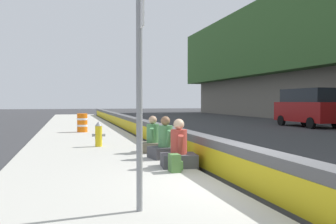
{
  "coord_description": "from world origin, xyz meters",
  "views": [
    {
      "loc": [
        -6.67,
        3.34,
        1.73
      ],
      "look_at": [
        3.83,
        0.58,
        1.41
      ],
      "focal_mm": 40.61,
      "sensor_mm": 36.0,
      "label": 1
    }
  ],
  "objects_px": {
    "seated_person_rear": "(153,141)",
    "construction_barrel": "(82,123)",
    "backpack": "(175,163)",
    "route_sign_post": "(140,67)",
    "parked_car_fourth": "(308,107)",
    "fire_hydrant": "(99,134)",
    "seated_person_foreground": "(179,152)",
    "seated_person_middle": "(165,145)"
  },
  "relations": [
    {
      "from": "seated_person_foreground",
      "to": "seated_person_middle",
      "type": "bearing_deg",
      "value": -1.44
    },
    {
      "from": "seated_person_middle",
      "to": "backpack",
      "type": "xyz_separation_m",
      "value": [
        -2.07,
        0.31,
        -0.17
      ]
    },
    {
      "from": "seated_person_middle",
      "to": "backpack",
      "type": "bearing_deg",
      "value": 171.6
    },
    {
      "from": "route_sign_post",
      "to": "parked_car_fourth",
      "type": "relative_size",
      "value": 0.7
    },
    {
      "from": "seated_person_rear",
      "to": "backpack",
      "type": "bearing_deg",
      "value": 176.13
    },
    {
      "from": "fire_hydrant",
      "to": "construction_barrel",
      "type": "relative_size",
      "value": 0.93
    },
    {
      "from": "parked_car_fourth",
      "to": "seated_person_middle",
      "type": "bearing_deg",
      "value": 132.84
    },
    {
      "from": "seated_person_foreground",
      "to": "construction_barrel",
      "type": "height_order",
      "value": "seated_person_foreground"
    },
    {
      "from": "seated_person_rear",
      "to": "parked_car_fourth",
      "type": "bearing_deg",
      "value": -50.53
    },
    {
      "from": "seated_person_middle",
      "to": "construction_barrel",
      "type": "bearing_deg",
      "value": 11.23
    },
    {
      "from": "fire_hydrant",
      "to": "backpack",
      "type": "bearing_deg",
      "value": -166.23
    },
    {
      "from": "fire_hydrant",
      "to": "seated_person_rear",
      "type": "bearing_deg",
      "value": -141.72
    },
    {
      "from": "construction_barrel",
      "to": "parked_car_fourth",
      "type": "relative_size",
      "value": 0.18
    },
    {
      "from": "parked_car_fourth",
      "to": "backpack",
      "type": "bearing_deg",
      "value": 136.73
    },
    {
      "from": "route_sign_post",
      "to": "seated_person_middle",
      "type": "distance_m",
      "value": 5.39
    },
    {
      "from": "fire_hydrant",
      "to": "backpack",
      "type": "relative_size",
      "value": 2.2
    },
    {
      "from": "fire_hydrant",
      "to": "parked_car_fourth",
      "type": "height_order",
      "value": "parked_car_fourth"
    },
    {
      "from": "seated_person_foreground",
      "to": "seated_person_middle",
      "type": "distance_m",
      "value": 1.45
    },
    {
      "from": "fire_hydrant",
      "to": "construction_barrel",
      "type": "xyz_separation_m",
      "value": [
        6.51,
        0.33,
        0.03
      ]
    },
    {
      "from": "fire_hydrant",
      "to": "seated_person_rear",
      "type": "xyz_separation_m",
      "value": [
        -1.92,
        -1.52,
        -0.1
      ]
    },
    {
      "from": "seated_person_foreground",
      "to": "seated_person_rear",
      "type": "bearing_deg",
      "value": 0.9
    },
    {
      "from": "route_sign_post",
      "to": "seated_person_foreground",
      "type": "distance_m",
      "value": 4.12
    },
    {
      "from": "route_sign_post",
      "to": "seated_person_foreground",
      "type": "relative_size",
      "value": 3.1
    },
    {
      "from": "seated_person_rear",
      "to": "fire_hydrant",
      "type": "bearing_deg",
      "value": 38.28
    },
    {
      "from": "backpack",
      "to": "construction_barrel",
      "type": "distance_m",
      "value": 11.89
    },
    {
      "from": "fire_hydrant",
      "to": "seated_person_rear",
      "type": "height_order",
      "value": "seated_person_rear"
    },
    {
      "from": "seated_person_rear",
      "to": "backpack",
      "type": "distance_m",
      "value": 3.35
    },
    {
      "from": "construction_barrel",
      "to": "seated_person_rear",
      "type": "bearing_deg",
      "value": -167.64
    },
    {
      "from": "seated_person_rear",
      "to": "construction_barrel",
      "type": "height_order",
      "value": "seated_person_rear"
    },
    {
      "from": "fire_hydrant",
      "to": "parked_car_fourth",
      "type": "relative_size",
      "value": 0.17
    },
    {
      "from": "seated_person_rear",
      "to": "construction_barrel",
      "type": "bearing_deg",
      "value": 12.36
    },
    {
      "from": "fire_hydrant",
      "to": "seated_person_middle",
      "type": "relative_size",
      "value": 0.75
    },
    {
      "from": "seated_person_middle",
      "to": "seated_person_rear",
      "type": "height_order",
      "value": "seated_person_middle"
    },
    {
      "from": "seated_person_foreground",
      "to": "construction_barrel",
      "type": "relative_size",
      "value": 1.22
    },
    {
      "from": "fire_hydrant",
      "to": "backpack",
      "type": "xyz_separation_m",
      "value": [
        -5.26,
        -1.29,
        -0.25
      ]
    },
    {
      "from": "route_sign_post",
      "to": "seated_person_rear",
      "type": "relative_size",
      "value": 3.19
    },
    {
      "from": "seated_person_rear",
      "to": "parked_car_fourth",
      "type": "relative_size",
      "value": 0.22
    },
    {
      "from": "route_sign_post",
      "to": "backpack",
      "type": "height_order",
      "value": "route_sign_post"
    },
    {
      "from": "parked_car_fourth",
      "to": "construction_barrel",
      "type": "bearing_deg",
      "value": 98.64
    },
    {
      "from": "route_sign_post",
      "to": "seated_person_rear",
      "type": "distance_m",
      "value": 6.54
    },
    {
      "from": "seated_person_rear",
      "to": "route_sign_post",
      "type": "bearing_deg",
      "value": 165.89
    },
    {
      "from": "route_sign_post",
      "to": "seated_person_middle",
      "type": "height_order",
      "value": "route_sign_post"
    }
  ]
}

